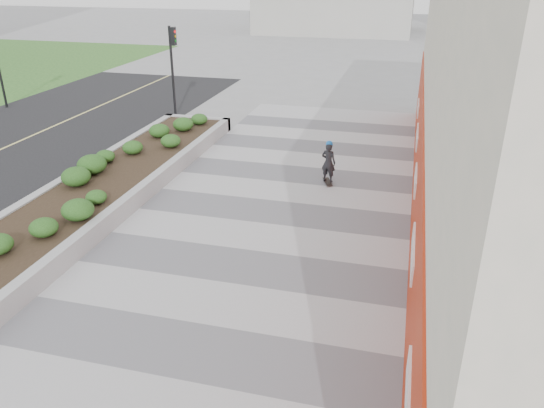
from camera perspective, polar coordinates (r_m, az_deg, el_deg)
The scene contains 5 objects.
walkway at distance 11.50m, azimuth -6.38°, elevation -11.62°, with size 8.00×36.00×0.01m, color #A8A8AD.
planter at distance 16.77m, azimuth -19.39°, elevation 0.80°, with size 3.00×18.00×0.90m.
traffic_signal_near at distance 25.82m, azimuth -10.62°, elevation 15.14°, with size 0.33×0.28×4.20m.
manhole_cover at distance 11.36m, azimuth -3.96°, elevation -12.04°, with size 0.44×0.44×0.01m, color #595654.
skateboarder at distance 17.69m, azimuth 6.09°, elevation 4.51°, with size 0.56×0.74×1.50m.
Camera 1 is at (3.54, -5.63, 6.74)m, focal length 35.00 mm.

